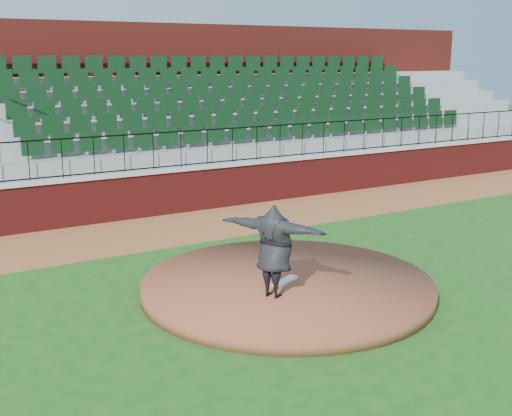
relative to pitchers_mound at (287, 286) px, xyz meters
The scene contains 10 objects.
ground 0.27m from the pitchers_mound, 11.55° to the left, with size 90.00×90.00×0.00m, color #1B4E16.
warning_track 5.45m from the pitchers_mound, 87.52° to the left, with size 34.00×3.20×0.01m, color brown.
field_wall 7.07m from the pitchers_mound, 88.08° to the left, with size 34.00×0.35×1.20m, color maroon.
wall_cap 7.14m from the pitchers_mound, 88.08° to the left, with size 34.00×0.45×0.10m, color #B7B7B7.
wall_railing 7.25m from the pitchers_mound, 88.08° to the left, with size 34.00×0.05×1.00m, color black, non-canonical shape.
seating_stands 10.02m from the pitchers_mound, 88.61° to the left, with size 34.00×5.10×4.60m, color gray, non-canonical shape.
concourse_wall 12.85m from the pitchers_mound, 88.92° to the left, with size 34.00×0.50×5.50m, color maroon.
pitchers_mound is the anchor object (origin of this frame).
pitching_rubber 0.20m from the pitchers_mound, 143.03° to the right, with size 0.67×0.17×0.04m, color white.
pitcher 1.30m from the pitchers_mound, 138.94° to the right, with size 2.02×0.55×1.64m, color black.
Camera 1 is at (-6.73, -9.75, 4.35)m, focal length 45.88 mm.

